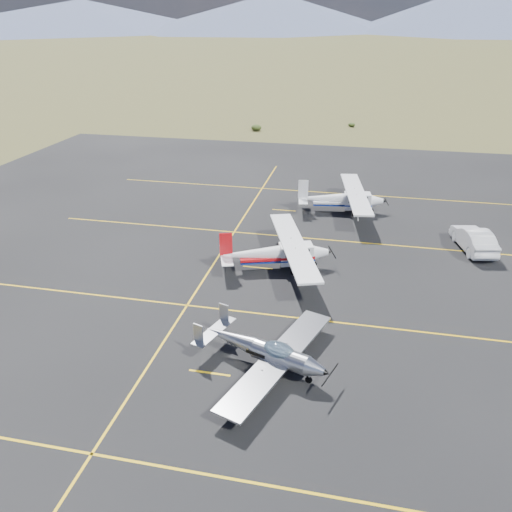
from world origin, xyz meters
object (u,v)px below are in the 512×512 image
at_px(aircraft_plain, 342,198).
at_px(aircraft_cessna, 277,252).
at_px(sedan, 474,239).
at_px(aircraft_low_wing, 266,351).

bearing_deg(aircraft_plain, aircraft_cessna, -115.66).
bearing_deg(sedan, aircraft_cessna, 12.55).
relative_size(aircraft_cessna, aircraft_plain, 0.98).
bearing_deg(sedan, aircraft_low_wing, 42.04).
distance_m(aircraft_low_wing, sedan, 19.83).
distance_m(aircraft_low_wing, aircraft_cessna, 10.21).
relative_size(aircraft_cessna, sedan, 2.14).
bearing_deg(aircraft_cessna, sedan, 5.32).
bearing_deg(aircraft_plain, sedan, -39.54).
relative_size(aircraft_plain, sedan, 2.18).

